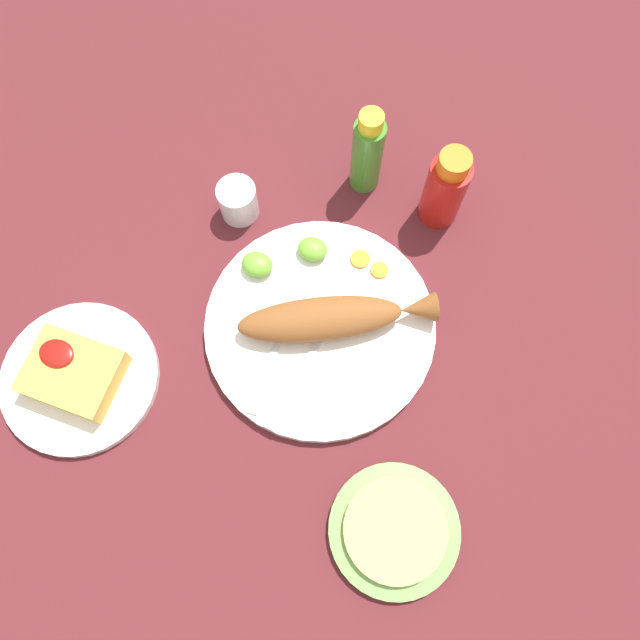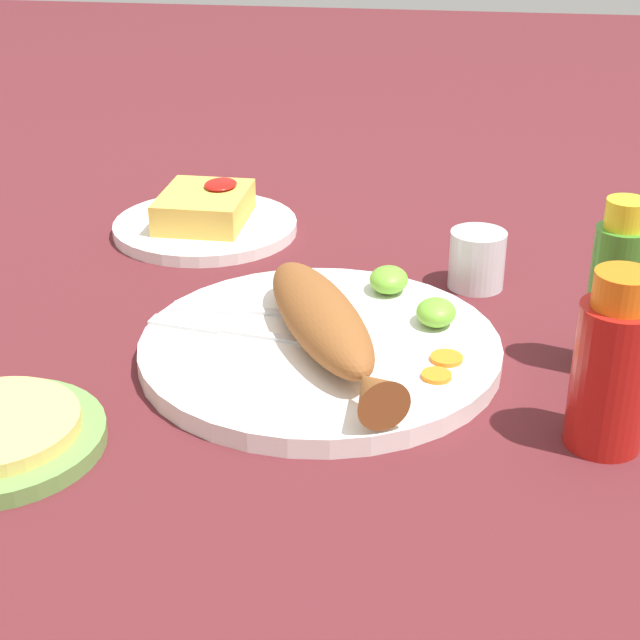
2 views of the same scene
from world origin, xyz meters
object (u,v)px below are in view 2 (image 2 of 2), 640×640
object	(u,v)px
fried_fish	(326,324)
fork_far	(253,311)
fork_near	(230,331)
hot_sauce_bottle_green	(615,293)
side_plate_fries	(205,227)
salt_cup	(477,263)
hot_sauce_bottle_red	(612,367)
main_plate	(320,349)

from	to	relation	value
fried_fish	fork_far	size ratio (longest dim) A/B	1.47
fried_fish	fork_near	bearing A→B (deg)	53.37
hot_sauce_bottle_green	side_plate_fries	world-z (taller)	hot_sauce_bottle_green
fried_fish	hot_sauce_bottle_green	xyz separation A→B (m)	(0.03, -0.25, 0.03)
salt_cup	fried_fish	bearing A→B (deg)	146.11
fried_fish	salt_cup	xyz separation A→B (m)	(0.19, -0.13, -0.02)
fork_far	side_plate_fries	bearing A→B (deg)	-65.91
fried_fish	hot_sauce_bottle_red	distance (m)	0.25
main_plate	hot_sauce_bottle_red	distance (m)	0.27
main_plate	salt_cup	bearing A→B (deg)	-37.48
main_plate	fork_far	size ratio (longest dim) A/B	1.77
fork_far	side_plate_fries	xyz separation A→B (m)	(0.24, 0.11, -0.01)
fork_far	hot_sauce_bottle_green	xyz separation A→B (m)	(-0.03, -0.33, 0.05)
hot_sauce_bottle_red	hot_sauce_bottle_green	distance (m)	0.12
salt_cup	side_plate_fries	bearing A→B (deg)	71.25
side_plate_fries	hot_sauce_bottle_red	bearing A→B (deg)	-133.03
fork_far	hot_sauce_bottle_green	size ratio (longest dim) A/B	1.17
fried_fish	hot_sauce_bottle_red	size ratio (longest dim) A/B	1.87
fork_near	fork_far	bearing A→B (deg)	-96.71
fork_near	salt_cup	size ratio (longest dim) A/B	3.03
fried_fish	fork_far	xyz separation A→B (m)	(0.06, 0.08, -0.02)
fork_far	hot_sauce_bottle_red	world-z (taller)	hot_sauce_bottle_red
side_plate_fries	salt_cup	bearing A→B (deg)	-108.75
salt_cup	main_plate	bearing A→B (deg)	142.52
hot_sauce_bottle_red	salt_cup	size ratio (longest dim) A/B	2.38
hot_sauce_bottle_green	main_plate	bearing A→B (deg)	94.14
fried_fish	salt_cup	size ratio (longest dim) A/B	4.44
main_plate	side_plate_fries	xyz separation A→B (m)	(0.29, 0.18, -0.00)
fork_far	side_plate_fries	world-z (taller)	fork_far
fried_fish	fork_near	distance (m)	0.10
fork_near	hot_sauce_bottle_green	size ratio (longest dim) A/B	1.17
hot_sauce_bottle_green	side_plate_fries	distance (m)	0.52
main_plate	fork_near	world-z (taller)	fork_near
hot_sauce_bottle_green	side_plate_fries	xyz separation A→B (m)	(0.27, 0.44, -0.07)
fork_near	side_plate_fries	size ratio (longest dim) A/B	0.85
fried_fish	fork_near	xyz separation A→B (m)	(0.02, 0.09, -0.02)
hot_sauce_bottle_red	fork_near	bearing A→B (deg)	71.64
fork_far	fork_near	bearing A→B (deg)	73.96
main_plate	side_plate_fries	world-z (taller)	main_plate
fork_near	fork_far	size ratio (longest dim) A/B	1.00
main_plate	hot_sauce_bottle_red	size ratio (longest dim) A/B	2.26
fried_fish	side_plate_fries	xyz separation A→B (m)	(0.30, 0.19, -0.03)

